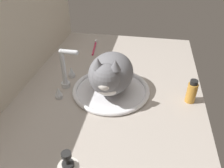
# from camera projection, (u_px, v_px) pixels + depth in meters

# --- Properties ---
(countertop) EXTENTS (1.21, 0.80, 0.03)m
(countertop) POSITION_uv_depth(u_px,v_px,m) (112.00, 89.00, 1.05)
(countertop) COLOR #ADA399
(countertop) RESTS_ON ground
(backsplash_wall) EXTENTS (1.21, 0.02, 0.42)m
(backsplash_wall) POSITION_uv_depth(u_px,v_px,m) (20.00, 44.00, 1.00)
(backsplash_wall) COLOR beige
(backsplash_wall) RESTS_ON ground
(sink_basin) EXTENTS (0.35, 0.35, 0.02)m
(sink_basin) POSITION_uv_depth(u_px,v_px,m) (112.00, 90.00, 1.01)
(sink_basin) COLOR white
(sink_basin) RESTS_ON countertop
(faucet) EXTENTS (0.20, 0.10, 0.19)m
(faucet) POSITION_uv_depth(u_px,v_px,m) (66.00, 73.00, 1.00)
(faucet) COLOR silver
(faucet) RESTS_ON countertop
(cat) EXTENTS (0.35, 0.19, 0.20)m
(cat) POSITION_uv_depth(u_px,v_px,m) (111.00, 74.00, 0.94)
(cat) COLOR slate
(cat) RESTS_ON sink_basin
(amber_bottle) EXTENTS (0.04, 0.04, 0.10)m
(amber_bottle) POSITION_uv_depth(u_px,v_px,m) (192.00, 92.00, 0.93)
(amber_bottle) COLOR gold
(amber_bottle) RESTS_ON countertop
(toothbrush) EXTENTS (0.19, 0.04, 0.02)m
(toothbrush) POSITION_uv_depth(u_px,v_px,m) (95.00, 47.00, 1.37)
(toothbrush) COLOR #D83359
(toothbrush) RESTS_ON countertop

